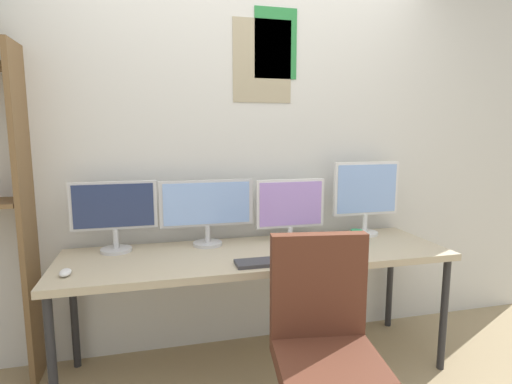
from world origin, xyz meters
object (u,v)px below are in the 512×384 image
Objects in this scene: monitor_center_left at (207,208)px; monitor_far_right at (366,193)px; desk at (258,260)px; computer_mouse at (65,272)px; coffee_mug at (357,237)px; office_chair at (324,371)px; keyboard_main at (269,262)px; monitor_center_right at (290,208)px; laptop_closed at (321,247)px; monitor_far_left at (114,211)px.

monitor_center_left is 1.09m from monitor_far_right.
computer_mouse is (-1.03, -0.16, 0.07)m from desk.
coffee_mug is (0.65, 0.01, 0.09)m from desk.
office_chair is (0.11, -0.73, -0.29)m from desk.
coffee_mug is (0.65, 0.24, 0.04)m from keyboard_main.
keyboard_main is 1.03m from computer_mouse.
monitor_center_right is 0.35m from laptop_closed.
coffee_mug is (-0.17, -0.20, -0.24)m from monitor_far_right.
monitor_far_right is at bearing 14.60° from desk.
office_chair is 0.62m from keyboard_main.
laptop_closed is (1.40, 0.11, -0.00)m from computer_mouse.
monitor_far_left is at bearing -180.00° from monitor_far_right.
computer_mouse is (-1.14, 0.57, 0.35)m from office_chair.
computer_mouse is 1.41m from laptop_closed.
monitor_center_left is (-0.27, 0.21, 0.29)m from desk.
monitor_far_left reaches higher than office_chair.
monitor_far_right is at bearing 28.49° from keyboard_main.
coffee_mug is at bearing 5.64° from computer_mouse.
keyboard_main is (-0.11, 0.50, 0.35)m from office_chair.
computer_mouse reaches higher than keyboard_main.
keyboard_main is 0.69m from coffee_mug.
desk is 0.45m from monitor_center_left.
monitor_far_right reaches higher than desk.
desk is 4.98× the size of monitor_center_right.
monitor_center_left is 1.80× the size of laptop_closed.
monitor_center_left is at bearing -180.00° from monitor_far_right.
monitor_center_right is (0.27, 0.21, 0.26)m from desk.
coffee_mug is at bearing -12.48° from monitor_center_left.
monitor_center_right reaches higher than computer_mouse.
laptop_closed is (0.27, 0.68, 0.35)m from office_chair.
monitor_far_right is at bearing 0.00° from monitor_center_left.
monitor_far_left is 1.07× the size of monitor_center_right.
keyboard_main is 3.77× the size of computer_mouse.
office_chair is 1.32m from computer_mouse.
monitor_center_right is at bearing 38.01° from desk.
monitor_center_right reaches higher than desk.
desk is 4.65× the size of monitor_far_left.
monitor_center_right reaches higher than laptop_closed.
monitor_far_right reaches higher than monitor_far_left.
computer_mouse is at bearing -174.36° from coffee_mug.
computer_mouse is 0.30× the size of laptop_closed.
monitor_far_left reaches higher than monitor_center_left.
monitor_far_left reaches higher than laptop_closed.
monitor_far_right is (1.09, 0.00, 0.05)m from monitor_center_left.
keyboard_main is at bearing -159.72° from coffee_mug.
office_chair is 2.73× the size of keyboard_main.
coffee_mug is at bearing 0.80° from desk.
laptop_closed is at bearing 25.49° from keyboard_main.
computer_mouse is at bearing 175.88° from keyboard_main.
office_chair is 2.03× the size of monitor_far_left.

